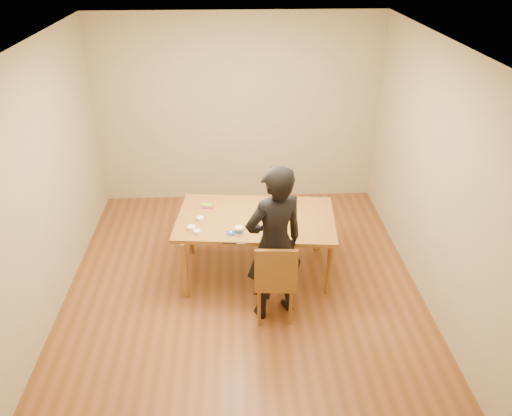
{
  "coord_description": "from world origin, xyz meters",
  "views": [
    {
      "loc": [
        -0.08,
        -4.58,
        3.6
      ],
      "look_at": [
        0.16,
        0.24,
        0.9
      ],
      "focal_mm": 35.0,
      "sensor_mm": 36.0,
      "label": 1
    }
  ],
  "objects_px": {
    "dining_table": "(256,219)",
    "dining_chair": "(274,280)",
    "cake": "(269,208)",
    "cake_plate": "(269,211)",
    "person": "(274,244)"
  },
  "relations": [
    {
      "from": "dining_table",
      "to": "dining_chair",
      "type": "relative_size",
      "value": 4.68
    },
    {
      "from": "dining_table",
      "to": "cake_plate",
      "type": "distance_m",
      "value": 0.2
    },
    {
      "from": "dining_chair",
      "to": "person",
      "type": "xyz_separation_m",
      "value": [
        0.0,
        0.05,
        0.41
      ]
    },
    {
      "from": "dining_table",
      "to": "cake",
      "type": "bearing_deg",
      "value": 42.59
    },
    {
      "from": "cake_plate",
      "to": "person",
      "type": "height_order",
      "value": "person"
    },
    {
      "from": "dining_table",
      "to": "cake",
      "type": "xyz_separation_m",
      "value": [
        0.15,
        0.12,
        0.08
      ]
    },
    {
      "from": "dining_chair",
      "to": "cake_plate",
      "type": "relative_size",
      "value": 1.32
    },
    {
      "from": "dining_table",
      "to": "dining_chair",
      "type": "height_order",
      "value": "dining_table"
    },
    {
      "from": "dining_table",
      "to": "cake",
      "type": "height_order",
      "value": "cake"
    },
    {
      "from": "cake_plate",
      "to": "person",
      "type": "xyz_separation_m",
      "value": [
        -0.0,
        -0.85,
        0.1
      ]
    },
    {
      "from": "dining_chair",
      "to": "person",
      "type": "height_order",
      "value": "person"
    },
    {
      "from": "dining_chair",
      "to": "cake_plate",
      "type": "bearing_deg",
      "value": 93.56
    },
    {
      "from": "cake_plate",
      "to": "person",
      "type": "distance_m",
      "value": 0.85
    },
    {
      "from": "dining_table",
      "to": "person",
      "type": "xyz_separation_m",
      "value": [
        0.15,
        -0.73,
        0.13
      ]
    },
    {
      "from": "cake_plate",
      "to": "person",
      "type": "bearing_deg",
      "value": -90.31
    }
  ]
}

